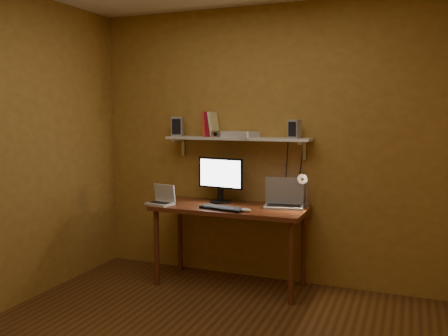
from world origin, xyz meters
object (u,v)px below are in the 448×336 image
at_px(router, 239,134).
at_px(speaker_left, 177,126).
at_px(desk_lamp, 304,186).
at_px(keyboard, 223,208).
at_px(desk, 230,215).
at_px(monitor, 220,177).
at_px(netbook, 162,199).
at_px(wall_shelf, 237,139).
at_px(laptop, 284,199).
at_px(speaker_right, 295,129).
at_px(shelf_camera, 216,134).
at_px(mouse, 246,210).

bearing_deg(router, speaker_left, 179.92).
bearing_deg(desk_lamp, keyboard, -156.03).
relative_size(desk, monitor, 2.96).
height_order(keyboard, router, router).
relative_size(desk, netbook, 5.23).
bearing_deg(wall_shelf, speaker_left, -179.48).
height_order(laptop, speaker_right, speaker_right).
height_order(desk, laptop, laptop).
bearing_deg(router, netbook, -152.43).
bearing_deg(keyboard, shelf_camera, 133.55).
height_order(laptop, shelf_camera, shelf_camera).
xyz_separation_m(monitor, router, (0.17, 0.05, 0.41)).
xyz_separation_m(wall_shelf, laptop, (0.47, -0.04, -0.54)).
bearing_deg(desk_lamp, laptop, 171.03).
distance_m(shelf_camera, router, 0.22).
distance_m(monitor, netbook, 0.59).
relative_size(wall_shelf, shelf_camera, 14.06).
height_order(laptop, keyboard, laptop).
distance_m(desk, shelf_camera, 0.77).
xyz_separation_m(monitor, mouse, (0.38, -0.33, -0.22)).
bearing_deg(desk, wall_shelf, 90.00).
distance_m(wall_shelf, shelf_camera, 0.21).
distance_m(monitor, speaker_left, 0.68).
height_order(keyboard, mouse, mouse).
bearing_deg(monitor, speaker_left, -177.09).
height_order(monitor, laptop, monitor).
height_order(netbook, shelf_camera, shelf_camera).
bearing_deg(laptop, keyboard, -156.25).
height_order(wall_shelf, mouse, wall_shelf).
distance_m(desk_lamp, shelf_camera, 0.96).
bearing_deg(mouse, router, 98.99).
distance_m(laptop, speaker_right, 0.64).
relative_size(speaker_right, shelf_camera, 1.68).
relative_size(keyboard, speaker_left, 2.17).
relative_size(wall_shelf, speaker_left, 7.27).
relative_size(monitor, laptop, 1.21).
bearing_deg(desk_lamp, desk, -169.19).
distance_m(monitor, mouse, 0.55).
xyz_separation_m(mouse, desk_lamp, (0.44, 0.32, 0.19)).
bearing_deg(wall_shelf, shelf_camera, -157.78).
xyz_separation_m(wall_shelf, keyboard, (-0.00, -0.36, -0.60)).
relative_size(netbook, mouse, 2.98).
xyz_separation_m(netbook, keyboard, (0.62, -0.02, -0.04)).
bearing_deg(router, wall_shelf, 159.54).
height_order(mouse, desk_lamp, desk_lamp).
relative_size(laptop, speaker_right, 2.34).
xyz_separation_m(monitor, keyboard, (0.15, -0.31, -0.23)).
bearing_deg(wall_shelf, router, -20.46).
bearing_deg(wall_shelf, mouse, -60.15).
height_order(desk, wall_shelf, wall_shelf).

